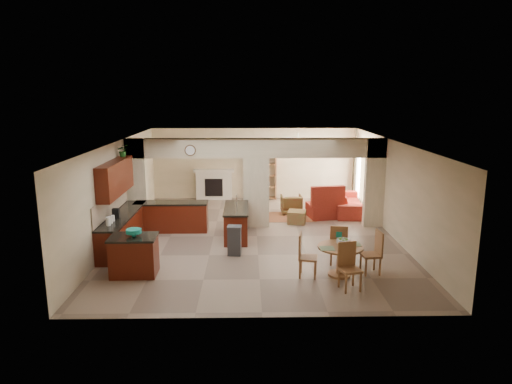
{
  "coord_description": "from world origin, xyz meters",
  "views": [
    {
      "loc": [
        -0.27,
        -12.91,
        4.16
      ],
      "look_at": [
        -0.02,
        0.3,
        1.27
      ],
      "focal_mm": 32.0,
      "sensor_mm": 36.0,
      "label": 1
    }
  ],
  "objects_px": {
    "armchair": "(291,204)",
    "dining_table": "(340,256)",
    "kitchen_island": "(134,255)",
    "sofa": "(348,202)"
  },
  "relations": [
    {
      "from": "dining_table",
      "to": "kitchen_island",
      "type": "bearing_deg",
      "value": 178.27
    },
    {
      "from": "kitchen_island",
      "to": "sofa",
      "type": "relative_size",
      "value": 0.43
    },
    {
      "from": "sofa",
      "to": "armchair",
      "type": "distance_m",
      "value": 2.04
    },
    {
      "from": "sofa",
      "to": "armchair",
      "type": "height_order",
      "value": "sofa"
    },
    {
      "from": "armchair",
      "to": "sofa",
      "type": "bearing_deg",
      "value": -177.26
    },
    {
      "from": "kitchen_island",
      "to": "sofa",
      "type": "bearing_deg",
      "value": 41.07
    },
    {
      "from": "dining_table",
      "to": "sofa",
      "type": "height_order",
      "value": "sofa"
    },
    {
      "from": "dining_table",
      "to": "armchair",
      "type": "relative_size",
      "value": 1.43
    },
    {
      "from": "armchair",
      "to": "dining_table",
      "type": "bearing_deg",
      "value": 93.91
    },
    {
      "from": "sofa",
      "to": "kitchen_island",
      "type": "bearing_deg",
      "value": 137.01
    }
  ]
}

